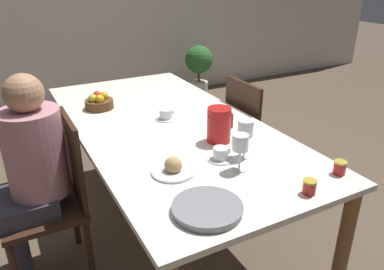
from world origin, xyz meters
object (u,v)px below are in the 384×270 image
Objects in this scene: wine_glass_water at (245,130)px; potted_plant at (199,66)px; chair_person_side at (55,197)px; jam_jar_amber at (310,186)px; wine_glass_juice at (240,145)px; fruit_bowl at (99,102)px; person_seated at (30,166)px; teacup_across at (166,115)px; bread_plate at (173,168)px; teacup_near_person at (221,155)px; serving_tray at (207,208)px; red_pitcher at (219,125)px; jam_jar_red at (340,167)px; chair_opposite at (254,138)px.

wine_glass_water is 0.28× the size of potted_plant.
chair_person_side is 1.32m from jam_jar_amber.
wine_glass_juice reaches higher than fruit_bowl.
person_seated reaches higher than fruit_bowl.
wine_glass_water reaches higher than teacup_across.
bread_plate is at bearing -131.35° from person_seated.
teacup_near_person is (-0.12, 0.03, -0.12)m from wine_glass_water.
jam_jar_amber reaches higher than potted_plant.
teacup_near_person is 1.00× the size of teacup_across.
wine_glass_juice is at bearing -72.77° from fruit_bowl.
chair_person_side is 0.99m from serving_tray.
chair_person_side is 4.85× the size of red_pitcher.
fruit_bowl reaches higher than jam_jar_red.
fruit_bowl is at bearing 93.73° from bread_plate.
red_pitcher is 0.63m from jam_jar_amber.
wine_glass_juice is (-0.10, -0.10, -0.01)m from wine_glass_water.
serving_tray is 0.34m from bread_plate.
teacup_across is 1.06m from jam_jar_amber.
chair_opposite is 7.20× the size of teacup_across.
chair_opposite reaches higher than teacup_across.
wine_glass_water reaches higher than chair_person_side.
person_seated is 18.50× the size of jam_jar_red.
teacup_across is (-0.12, 0.43, -0.07)m from red_pitcher.
red_pitcher is 1.02× the size of fruit_bowl.
wine_glass_juice is at bearing -22.72° from bread_plate.
wine_glass_water reaches higher than serving_tray.
jam_jar_red is at bearing -126.64° from chair_person_side.
jam_jar_amber is at bearing -71.09° from fruit_bowl.
jam_jar_amber is at bearing -69.02° from teacup_near_person.
wine_glass_juice is at bearing -42.07° from chair_opposite.
person_seated is 0.77m from bread_plate.
chair_opposite reaches higher than serving_tray.
wine_glass_water reaches higher than red_pitcher.
serving_tray is at bearing -150.37° from chair_person_side.
chair_person_side is at bearing 141.65° from wine_glass_juice.
jam_jar_red is at bearing -108.38° from potted_plant.
jam_jar_red is at bearing -32.98° from wine_glass_juice.
jam_jar_red is at bearing -42.56° from teacup_near_person.
person_seated is 5.75× the size of bread_plate.
jam_jar_amber is (0.17, -0.43, 0.01)m from teacup_near_person.
person_seated is at bearing 161.74° from red_pitcher.
teacup_across is (0.82, 0.12, 0.09)m from person_seated.
chair_opposite is 5.21× the size of wine_glass_juice.
chair_person_side is at bearing 134.69° from bread_plate.
potted_plant is at bearing -44.04° from person_seated.
person_seated is 1.08m from wine_glass_juice.
jam_jar_red is 1.56m from fruit_bowl.
fruit_bowl is at bearing 107.23° from wine_glass_juice.
teacup_near_person is 0.63× the size of bread_plate.
person_seated is 1.00m from red_pitcher.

